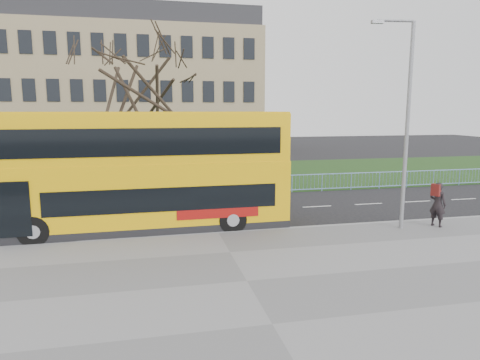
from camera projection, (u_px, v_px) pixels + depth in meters
name	position (u px, v px, depth m)	size (l,w,h in m)	color
ground	(212.00, 225.00, 19.06)	(120.00, 120.00, 0.00)	black
pavement	(247.00, 283.00, 12.54)	(80.00, 10.50, 0.12)	slate
kerb	(218.00, 233.00, 17.56)	(80.00, 0.20, 0.14)	gray
grass_verge	(185.00, 176.00, 32.85)	(80.00, 15.40, 0.08)	#1D3C16
guard_railing	(196.00, 187.00, 25.34)	(40.00, 0.12, 1.10)	#799DD7
bare_tree	(141.00, 98.00, 27.14)	(8.03, 8.03, 11.47)	black
civic_building	(126.00, 94.00, 50.64)	(30.00, 15.00, 14.00)	#8F7D5B
yellow_bus	(146.00, 169.00, 17.84)	(11.83, 2.98, 4.94)	#E2AB09
pedestrian	(438.00, 204.00, 18.29)	(0.70, 0.46, 1.92)	black
street_lamp	(405.00, 118.00, 17.39)	(1.79, 0.41, 8.46)	gray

